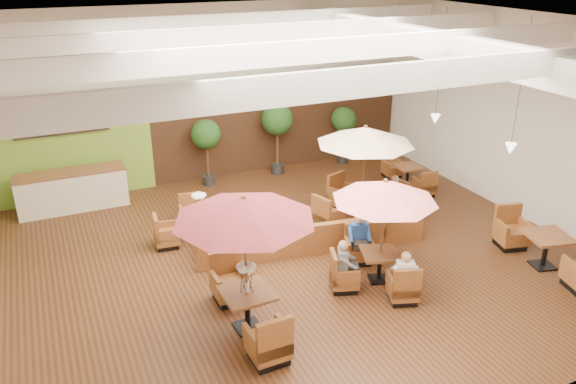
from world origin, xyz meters
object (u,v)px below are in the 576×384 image
topiary_0 (206,137)px  diner_0 (405,271)px  diner_4 (393,192)px  booth_divider (315,240)px  table_2 (364,158)px  diner_2 (345,260)px  service_counter (72,191)px  table_3 (192,226)px  diner_1 (359,234)px  table_0 (245,230)px  table_1 (381,209)px  table_5 (407,176)px  diner_3 (383,212)px  topiary_2 (344,122)px  topiary_1 (277,122)px  table_4 (545,251)px

topiary_0 → diner_0: topiary_0 is taller
diner_0 → diner_4: (2.20, 3.63, -0.00)m
booth_divider → table_2: 2.67m
diner_2 → service_counter: bearing=-120.5°
table_3 → booth_divider: bearing=-29.8°
table_2 → diner_1: table_2 is taller
booth_divider → diner_0: bearing=-64.7°
table_0 → topiary_0: (1.51, 7.52, -0.59)m
service_counter → table_2: size_ratio=1.04×
table_0 → table_1: 3.32m
table_5 → diner_3: (-2.71, -2.66, 0.43)m
diner_2 → topiary_2: bearing=174.2°
topiary_1 → diner_2: 7.33m
service_counter → topiary_2: (9.00, 0.20, 0.92)m
table_2 → diner_1: 2.44m
diner_4 → table_2: bearing=64.9°
table_3 → diner_3: bearing=-15.9°
table_0 → diner_3: table_0 is taller
topiary_0 → diner_1: (1.82, -6.19, -0.85)m
topiary_1 → diner_0: 8.10m
booth_divider → table_5: bearing=38.4°
table_1 → diner_2: size_ratio=3.42×
table_5 → topiary_1: topiary_1 is taller
table_0 → table_5: (7.21, 4.77, -1.86)m
table_1 → table_2: 2.98m
service_counter → table_5: size_ratio=1.29×
table_0 → diner_4: table_0 is taller
table_4 → table_5: 5.46m
diner_1 → diner_3: size_ratio=0.97×
table_3 → table_4: table_3 is taller
table_0 → diner_4: (5.53, 3.13, -1.45)m
diner_2 → table_1: bearing=113.6°
diner_1 → topiary_0: bearing=-53.1°
table_5 → topiary_2: topiary_2 is taller
table_3 → diner_3: size_ratio=3.04×
table_5 → diner_3: 3.82m
table_1 → diner_3: table_1 is taller
table_0 → diner_3: (4.50, 2.11, -1.43)m
topiary_0 → table_2: bearing=-55.7°
table_3 → topiary_0: topiary_0 is taller
table_2 → topiary_1: 4.43m
table_5 → table_0: bearing=-140.5°
table_2 → diner_2: size_ratio=3.84×
booth_divider → table_0: bearing=-132.2°
topiary_0 → topiary_1: bearing=0.0°
topiary_2 → table_1: bearing=-113.8°
diner_1 → table_5: bearing=-117.9°
diner_3 → diner_4: 1.45m
topiary_0 → diner_2: (0.91, -7.10, -0.86)m
table_2 → diner_3: 1.52m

